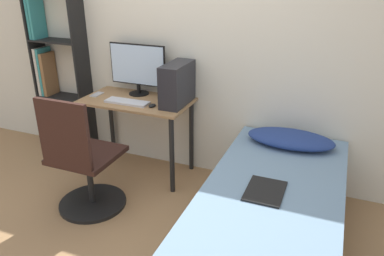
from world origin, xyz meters
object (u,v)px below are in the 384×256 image
at_px(bookshelf, 54,76).
at_px(pc_tower, 177,84).
at_px(monitor, 138,67).
at_px(office_chair, 83,168).
at_px(bed, 271,220).
at_px(keyboard, 127,102).

xyz_separation_m(bookshelf, pc_tower, (1.48, -0.11, 0.11)).
bearing_deg(monitor, office_chair, -91.49).
relative_size(bookshelf, bed, 0.95).
height_order(bookshelf, bed, bookshelf).
bearing_deg(office_chair, bed, 2.63).
relative_size(office_chair, bed, 0.54).
distance_m(keyboard, pc_tower, 0.49).
distance_m(bed, monitor, 1.86).
bearing_deg(keyboard, monitor, 96.78).
relative_size(office_chair, monitor, 1.76).
relative_size(keyboard, pc_tower, 0.97).
bearing_deg(pc_tower, bed, -34.88).
relative_size(bookshelf, keyboard, 4.39).
relative_size(bookshelf, office_chair, 1.77).
distance_m(bed, pc_tower, 1.41).
bearing_deg(monitor, pc_tower, -14.64).
height_order(bookshelf, monitor, bookshelf).
bearing_deg(monitor, bed, -29.28).
xyz_separation_m(office_chair, monitor, (0.02, 0.90, 0.62)).
bearing_deg(pc_tower, monitor, 165.36).
xyz_separation_m(keyboard, pc_tower, (0.43, 0.15, 0.17)).
distance_m(bookshelf, office_chair, 1.40).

